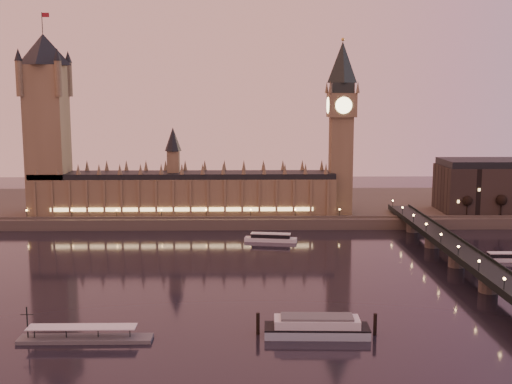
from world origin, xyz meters
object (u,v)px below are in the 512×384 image
cruise_boat_b (507,257)px  pontoon_pier (85,337)px  cruise_boat_a (271,238)px  moored_barge (317,327)px

cruise_boat_b → pontoon_pier: pontoon_pier is taller
pontoon_pier → cruise_boat_b: bearing=29.0°
pontoon_pier → cruise_boat_a: bearing=65.2°
moored_barge → pontoon_pier: (-73.28, -2.93, -1.80)m
cruise_boat_a → cruise_boat_b: cruise_boat_a is taller
cruise_boat_a → moored_barge: 136.21m
pontoon_pier → moored_barge: bearing=2.3°
cruise_boat_a → moored_barge: moored_barge is taller
cruise_boat_b → pontoon_pier: (-172.29, -95.52, -0.62)m
moored_barge → cruise_boat_a: bearing=95.8°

